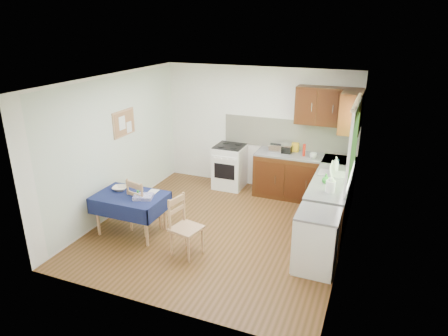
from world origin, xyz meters
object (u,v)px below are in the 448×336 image
at_px(toaster, 276,149).
at_px(dish_rack, 332,173).
at_px(dining_table, 130,201).
at_px(kettle, 331,185).
at_px(sandwich_press, 285,148).
at_px(chair_far, 142,204).
at_px(chair_near, 184,225).

height_order(toaster, dish_rack, dish_rack).
relative_size(toaster, dish_rack, 0.57).
height_order(dining_table, kettle, kettle).
xyz_separation_m(sandwich_press, dish_rack, (1.03, -0.90, -0.06)).
height_order(sandwich_press, kettle, kettle).
xyz_separation_m(dish_rack, kettle, (0.07, -0.76, 0.08)).
bearing_deg(chair_far, chair_near, 174.18).
distance_m(chair_near, kettle, 2.28).
bearing_deg(dish_rack, sandwich_press, 116.88).
bearing_deg(dish_rack, chair_near, -157.66).
height_order(sandwich_press, dish_rack, dish_rack).
distance_m(chair_near, dish_rack, 2.65).
relative_size(dining_table, dish_rack, 2.58).
bearing_deg(chair_far, kettle, -151.52).
xyz_separation_m(dining_table, dish_rack, (2.97, 1.57, 0.35)).
relative_size(sandwich_press, kettle, 1.18).
relative_size(chair_far, kettle, 3.90).
distance_m(toaster, dish_rack, 1.42).
bearing_deg(sandwich_press, kettle, -42.49).
relative_size(dining_table, chair_near, 1.22).
bearing_deg(toaster, chair_far, -111.44).
distance_m(chair_near, sandwich_press, 2.89).
bearing_deg(kettle, dish_rack, 95.60).
distance_m(dish_rack, kettle, 0.76).
bearing_deg(chair_far, dish_rack, -137.86).
bearing_deg(toaster, sandwich_press, 55.01).
xyz_separation_m(chair_near, toaster, (0.69, 2.60, 0.50)).
height_order(toaster, kettle, kettle).
xyz_separation_m(chair_near, sandwich_press, (0.83, 2.73, 0.50)).
height_order(chair_near, kettle, kettle).
bearing_deg(chair_near, dining_table, 89.62).
height_order(chair_far, dish_rack, dish_rack).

